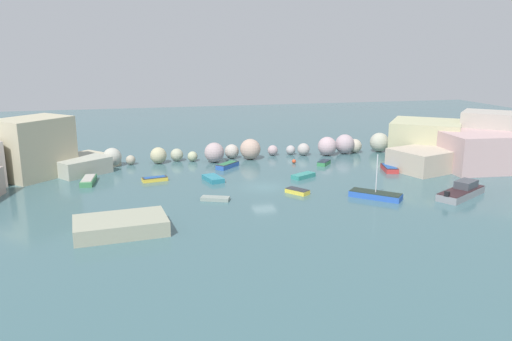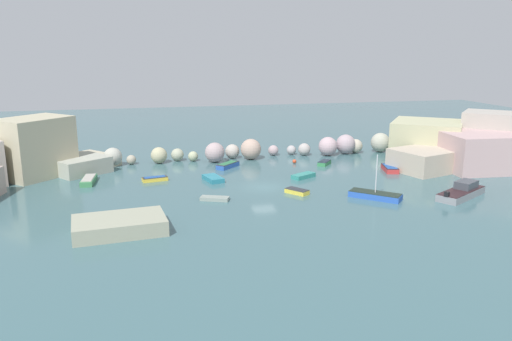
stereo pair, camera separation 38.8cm
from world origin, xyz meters
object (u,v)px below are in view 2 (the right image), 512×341
Objects in this scene: channel_buoy at (294,161)px; moored_boat_7 at (228,165)px; moored_boat_5 at (324,163)px; moored_boat_11 at (111,223)px; moored_boat_10 at (462,192)px; moored_boat_9 at (155,179)px; moored_boat_0 at (375,195)px; stone_dock at (119,225)px; moored_boat_3 at (213,179)px; moored_boat_4 at (89,180)px; moored_boat_2 at (390,168)px; moored_boat_8 at (297,191)px; moored_boat_6 at (303,176)px; moored_boat_1 at (215,198)px.

moored_boat_7 is (-8.96, -0.44, 0.06)m from channel_buoy.
moored_boat_5 is 31.47m from moored_boat_11.
moored_boat_9 is at bearing 125.30° from moored_boat_10.
moored_boat_7 is at bearing 169.14° from moored_boat_0.
moored_boat_10 reaches higher than stone_dock.
moored_boat_5 is (15.24, 4.70, 0.01)m from moored_boat_3.
moored_boat_5 is at bearing -87.15° from moored_boat_3.
moored_boat_0 is 18.30m from moored_boat_3.
channel_buoy is 13.44m from moored_boat_3.
moored_boat_4 is 1.23× the size of moored_boat_7.
stone_dock is 14.02× the size of channel_buoy.
moored_boat_4 is 15.62m from moored_boat_11.
moored_boat_8 is at bearing -49.56° from moored_boat_2.
moored_boat_6 is 1.22× the size of moored_boat_8.
moored_boat_7 is 10.37m from moored_boat_9.
moored_boat_3 is at bearing 32.58° from moored_boat_11.
moored_boat_0 is 20.64m from moored_boat_7.
moored_boat_4 reaches higher than moored_boat_3.
moored_boat_2 is (31.86, 14.56, -0.31)m from stone_dock.
channel_buoy is at bearing -75.31° from moored_boat_3.
moored_boat_4 is 1.03× the size of moored_boat_11.
moored_boat_5 is at bearing 99.34° from moored_boat_4.
moored_boat_2 is 1.11× the size of moored_boat_3.
moored_boat_9 is at bearing -164.37° from channel_buoy.
moored_boat_1 is at bearing 110.03° from moored_boat_9.
moored_boat_6 is at bearing 86.68° from moored_boat_4.
moored_boat_8 is (21.45, -9.45, -0.07)m from moored_boat_4.
moored_boat_3 is 13.91m from moored_boat_4.
stone_dock is 31.87m from moored_boat_5.
moored_boat_2 is at bearing 68.05° from moored_boat_10.
moored_boat_6 is (24.19, -3.32, -0.07)m from moored_boat_4.
moored_boat_5 is (-6.68, 4.97, -0.05)m from moored_boat_2.
stone_dock is 1.78× the size of moored_boat_4.
moored_boat_2 is 21.93m from moored_boat_3.
moored_boat_4 reaches higher than moored_boat_8.
moored_boat_1 is at bearing -57.86° from moored_boat_2.
moored_boat_4 is at bearing -149.54° from moored_boat_8.
moored_boat_4 reaches higher than moored_boat_9.
moored_boat_0 is 12.59m from moored_boat_2.
moored_boat_7 is (-12.06, 16.75, -0.01)m from moored_boat_0.
moored_boat_7 is 23.45m from moored_boat_11.
moored_boat_9 is (-21.32, 12.10, -0.08)m from moored_boat_0.
moored_boat_1 is 0.90× the size of moored_boat_7.
channel_buoy is 0.13× the size of moored_boat_11.
moored_boat_3 is 1.27× the size of moored_boat_8.
moored_boat_6 is at bearing -99.69° from channel_buoy.
channel_buoy reaches higher than moored_boat_3.
moored_boat_0 reaches higher than moored_boat_5.
stone_dock is 2.19× the size of moored_boat_7.
moored_boat_2 is 20.15m from moored_boat_7.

